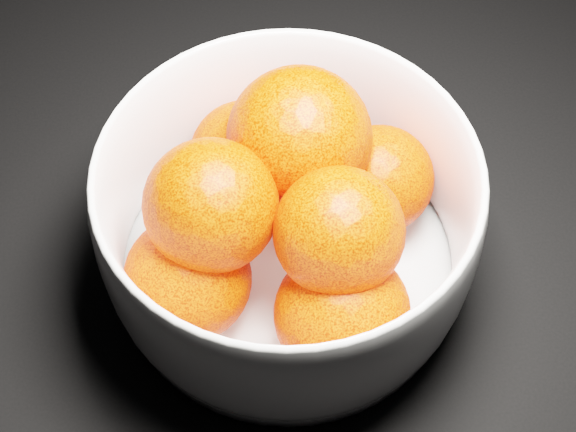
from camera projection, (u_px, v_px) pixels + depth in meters
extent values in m
cube|color=black|center=(456.00, 6.00, 0.71)|extent=(3.00, 3.00, 0.00)
cylinder|color=white|center=(288.00, 263.00, 0.56)|extent=(0.23, 0.23, 0.01)
sphere|color=#FF3005|center=(379.00, 179.00, 0.54)|extent=(0.07, 0.07, 0.07)
sphere|color=#FF3005|center=(246.00, 156.00, 0.55)|extent=(0.08, 0.08, 0.08)
sphere|color=#FF3005|center=(188.00, 279.00, 0.50)|extent=(0.08, 0.08, 0.08)
sphere|color=#FF3005|center=(342.00, 314.00, 0.48)|extent=(0.08, 0.08, 0.08)
sphere|color=#FF3005|center=(299.00, 139.00, 0.50)|extent=(0.09, 0.09, 0.09)
sphere|color=#FF3005|center=(211.00, 206.00, 0.47)|extent=(0.08, 0.08, 0.08)
sphere|color=#FF3005|center=(339.00, 232.00, 0.46)|extent=(0.08, 0.08, 0.08)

